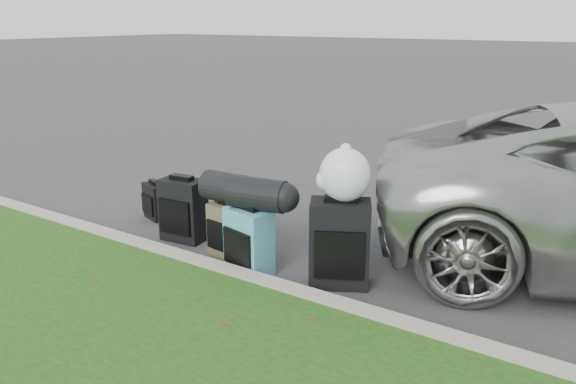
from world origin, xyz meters
The scene contains 12 objects.
ground centered at (0.00, 0.00, 0.00)m, with size 120.00×120.00×0.00m, color #383535.
curb centered at (0.00, -1.00, 0.07)m, with size 120.00×0.18×0.15m, color #9E937F.
suitcase_small_black centered at (-1.83, -0.11, 0.22)m, with size 0.35×0.19×0.43m, color black.
suitcase_large_black_left centered at (-1.06, -0.43, 0.34)m, with size 0.48×0.29×0.69m, color black.
suitcase_olive centered at (-0.37, -0.49, 0.27)m, with size 0.40×0.25×0.55m, color #3F3F28.
suitcase_teal centered at (0.05, -0.71, 0.32)m, with size 0.45×0.27×0.64m, color teal.
suitcase_large_black_right centered at (0.89, -0.46, 0.40)m, with size 0.54×0.32×0.80m, color black.
tote_green centered at (-1.44, 0.10, 0.16)m, with size 0.28×0.23×0.32m, color #156219.
tote_navy centered at (-0.70, 0.16, 0.13)m, with size 0.25×0.20×0.27m, color navy.
duffel_left centered at (-0.39, -0.43, 0.70)m, with size 0.31×0.31×0.58m, color black.
duffel_right centered at (0.13, -0.66, 0.80)m, with size 0.30×0.30×0.54m, color black.
trash_bag centered at (0.89, -0.41, 1.03)m, with size 0.46×0.46×0.46m, color white.
Camera 1 is at (3.08, -4.65, 2.36)m, focal length 35.00 mm.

